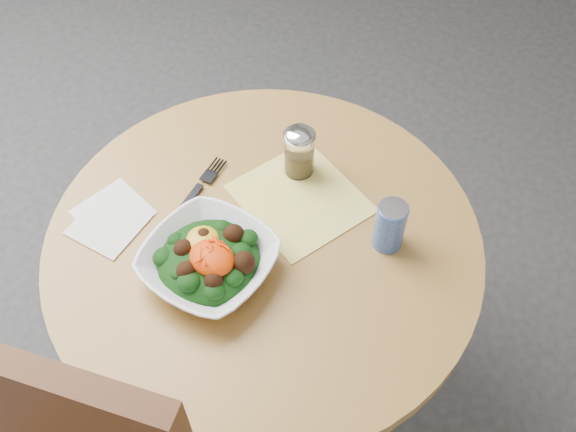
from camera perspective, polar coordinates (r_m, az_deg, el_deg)
name	(u,v)px	position (r m, az deg, el deg)	size (l,w,h in m)	color
ground	(271,382)	(1.98, -1.52, -14.54)	(6.00, 6.00, 0.00)	#2B2C2E
table	(266,287)	(1.48, -1.97, -6.30)	(0.90, 0.90, 0.75)	black
cloth_napkin	(300,198)	(1.38, 1.07, 1.58)	(0.25, 0.23, 0.00)	yellow
paper_napkins	(111,218)	(1.40, -15.48, -0.17)	(0.17, 0.18, 0.00)	white
salad_bowl	(209,260)	(1.25, -7.04, -3.92)	(0.27, 0.27, 0.09)	white
fork	(196,192)	(1.40, -8.20, 2.12)	(0.06, 0.23, 0.00)	black
spice_shaker	(299,152)	(1.39, 1.00, 5.74)	(0.07, 0.07, 0.12)	silver
beverage_can	(390,226)	(1.28, 9.05, -0.84)	(0.06, 0.06, 0.12)	#0D2495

